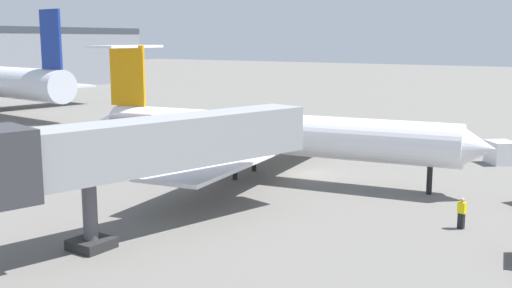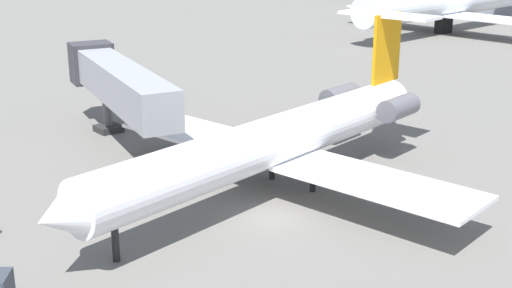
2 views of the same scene
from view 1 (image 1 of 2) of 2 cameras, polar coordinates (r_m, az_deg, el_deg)
The scene contains 5 objects.
ground_plane at distance 45.55m, azimuth 4.82°, elevation -3.00°, with size 400.00×400.00×0.10m, color #66635E.
regional_jet at distance 44.45m, azimuth 0.31°, elevation 1.11°, with size 25.15×30.85×9.49m.
jet_bridge at distance 31.23m, azimuth -10.59°, elevation -0.33°, with size 18.88×7.09×6.27m.
ground_crew_marshaller at distance 34.45m, azimuth 18.58°, elevation -6.11°, with size 0.34×0.45×1.69m.
cargo_container_uld at distance 53.34m, azimuth 21.80°, elevation -0.74°, with size 2.89×2.85×1.84m.
Camera 1 is at (-38.86, -21.57, 9.94)m, focal length 43.01 mm.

